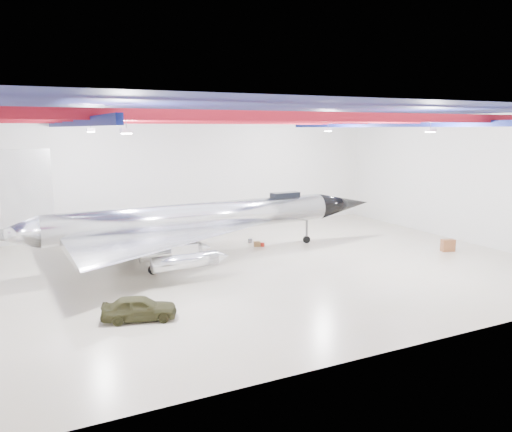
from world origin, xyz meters
TOP-DOWN VIEW (x-y plane):
  - floor at (0.00, 0.00)m, footprint 40.00×40.00m
  - wall_back at (0.00, 15.00)m, footprint 40.00×0.00m
  - wall_right at (20.00, 0.00)m, footprint 0.00×30.00m
  - ceiling at (0.00, 0.00)m, footprint 40.00×40.00m
  - ceiling_structure at (0.00, 0.00)m, footprint 39.50×29.50m
  - jet_aircraft at (-2.84, 4.37)m, footprint 31.25×18.54m
  - jeep at (-9.82, -6.37)m, footprint 4.09×2.52m
  - desk at (15.97, -2.69)m, footprint 1.17×0.80m
  - toolbox_red at (-1.94, 8.02)m, footprint 0.54×0.50m
  - parts_bin at (2.88, 5.64)m, footprint 0.70×0.64m
  - crate_small at (-4.62, 6.41)m, footprint 0.50×0.43m
  - tool_chest at (3.26, 5.38)m, footprint 0.37×0.37m
  - oil_barrel at (-3.21, 3.72)m, footprint 0.61×0.55m
  - spares_box at (2.94, 7.10)m, footprint 0.44×0.44m

SIDE VIEW (x-z plane):
  - floor at x=0.00m, z-range 0.00..0.00m
  - crate_small at x=-4.62m, z-range 0.00..0.30m
  - toolbox_red at x=-1.94m, z-range 0.00..0.31m
  - tool_chest at x=3.26m, z-range 0.00..0.32m
  - oil_barrel at x=-3.21m, z-range 0.00..0.35m
  - spares_box at x=2.94m, z-range 0.00..0.35m
  - parts_bin at x=2.88m, z-range 0.00..0.40m
  - desk at x=15.97m, z-range 0.00..0.98m
  - jeep at x=-9.82m, z-range 0.00..1.30m
  - jet_aircraft at x=-2.84m, z-range -1.47..7.05m
  - wall_back at x=0.00m, z-range -14.50..25.50m
  - wall_right at x=20.00m, z-range -9.50..20.50m
  - ceiling_structure at x=0.00m, z-range 9.79..10.86m
  - ceiling at x=0.00m, z-range 11.00..11.00m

